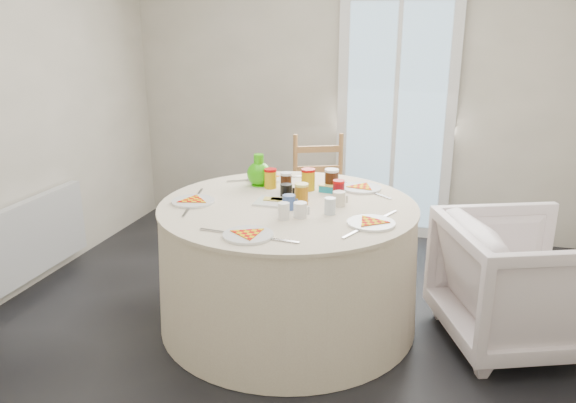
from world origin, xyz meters
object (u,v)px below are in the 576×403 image
(armchair, at_px, (520,282))
(table, at_px, (288,266))
(wooden_chair, at_px, (321,200))
(green_pitcher, at_px, (259,173))
(radiator, at_px, (37,235))

(armchair, bearing_deg, table, 72.93)
(wooden_chair, bearing_deg, table, -110.50)
(table, relative_size, green_pitcher, 7.74)
(armchair, xyz_separation_m, green_pitcher, (-1.68, 0.23, 0.48))
(table, distance_m, green_pitcher, 0.67)
(radiator, relative_size, armchair, 1.18)
(table, height_order, armchair, armchair)
(radiator, distance_m, armchair, 3.25)
(green_pitcher, bearing_deg, table, -26.12)
(radiator, height_order, armchair, armchair)
(radiator, relative_size, green_pitcher, 4.78)
(table, height_order, green_pitcher, green_pitcher)
(armchair, bearing_deg, wooden_chair, 33.11)
(radiator, xyz_separation_m, table, (1.88, -0.01, -0.01))
(wooden_chair, bearing_deg, armchair, -57.47)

